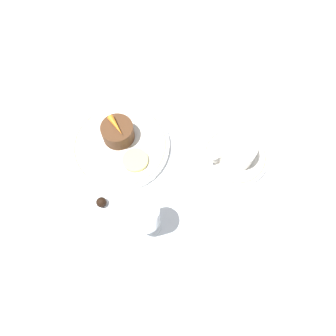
% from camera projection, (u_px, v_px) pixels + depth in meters
% --- Properties ---
extents(ground_plane, '(3.00, 3.00, 0.00)m').
position_uv_depth(ground_plane, '(137.00, 158.00, 0.79)').
color(ground_plane, white).
extents(dinner_plate, '(0.24, 0.24, 0.01)m').
position_uv_depth(dinner_plate, '(121.00, 145.00, 0.79)').
color(dinner_plate, white).
rests_on(dinner_plate, ground_plane).
extents(saucer, '(0.16, 0.16, 0.01)m').
position_uv_depth(saucer, '(235.00, 156.00, 0.78)').
color(saucer, white).
rests_on(saucer, ground_plane).
extents(coffee_cup, '(0.11, 0.09, 0.05)m').
position_uv_depth(coffee_cup, '(237.00, 151.00, 0.76)').
color(coffee_cup, white).
rests_on(coffee_cup, saucer).
extents(spoon, '(0.08, 0.10, 0.00)m').
position_uv_depth(spoon, '(215.00, 160.00, 0.77)').
color(spoon, silver).
rests_on(spoon, saucer).
extents(wine_glass, '(0.06, 0.06, 0.12)m').
position_uv_depth(wine_glass, '(145.00, 216.00, 0.65)').
color(wine_glass, silver).
rests_on(wine_glass, ground_plane).
extents(fork, '(0.02, 0.19, 0.01)m').
position_uv_depth(fork, '(187.00, 123.00, 0.83)').
color(fork, silver).
rests_on(fork, ground_plane).
extents(dessert_cake, '(0.08, 0.08, 0.04)m').
position_uv_depth(dessert_cake, '(118.00, 132.00, 0.78)').
color(dessert_cake, '#4C2D19').
rests_on(dessert_cake, dinner_plate).
extents(carrot_garnish, '(0.02, 0.06, 0.01)m').
position_uv_depth(carrot_garnish, '(116.00, 125.00, 0.75)').
color(carrot_garnish, orange).
rests_on(carrot_garnish, dessert_cake).
extents(pineapple_slice, '(0.06, 0.06, 0.01)m').
position_uv_depth(pineapple_slice, '(135.00, 160.00, 0.77)').
color(pineapple_slice, '#EFE075').
rests_on(pineapple_slice, dinner_plate).
extents(chocolate_truffle, '(0.02, 0.02, 0.02)m').
position_uv_depth(chocolate_truffle, '(101.00, 202.00, 0.73)').
color(chocolate_truffle, black).
rests_on(chocolate_truffle, ground_plane).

